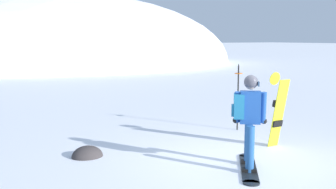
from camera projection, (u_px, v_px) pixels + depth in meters
ground_plane at (243, 163)px, 7.73m from camera, size 300.00×300.00×0.00m
ridge_peak_main at (60, 63)px, 39.05m from camera, size 33.30×29.97×13.17m
snowboarder_main at (248, 119)px, 7.29m from camera, size 1.25×1.50×1.71m
spare_snowboard at (278, 110)px, 8.77m from camera, size 0.28×0.34×1.63m
piste_marker_near at (238, 92)px, 10.42m from camera, size 0.20×0.20×1.73m
rock_dark at (87, 157)px, 8.17m from camera, size 0.63×0.54×0.44m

